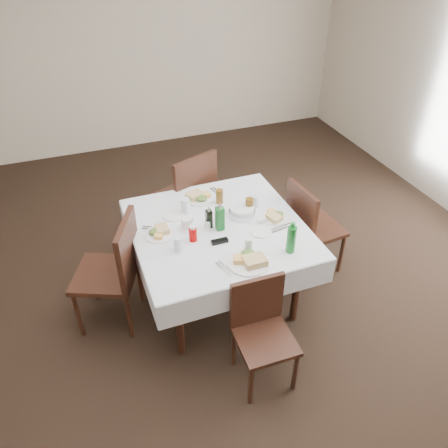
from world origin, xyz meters
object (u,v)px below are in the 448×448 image
chair_south (261,325)px  coffee_mug (187,224)px  oil_cruet_green (220,218)px  water_e (254,201)px  water_s (249,245)px  bread_basket (242,211)px  chair_east (309,224)px  ketchup_bottle (193,234)px  chair_west (116,267)px  water_w (178,244)px  dining_table (218,234)px  chair_north (189,194)px  green_bottle (291,239)px  water_n (185,206)px  oil_cruet_dark (209,218)px

chair_south → coffee_mug: (-0.26, 0.89, 0.33)m
oil_cruet_green → coffee_mug: size_ratio=1.86×
coffee_mug → water_e: bearing=8.7°
water_s → bread_basket: 0.47m
chair_east → water_e: (-0.51, 0.10, 0.30)m
bread_basket → ketchup_bottle: ketchup_bottle is taller
chair_west → oil_cruet_green: size_ratio=3.90×
water_w → chair_west: bearing=156.1°
dining_table → coffee_mug: (-0.24, 0.07, 0.12)m
chair_north → green_bottle: 1.41m
dining_table → water_n: water_n is taller
dining_table → oil_cruet_green: size_ratio=5.34×
chair_south → water_s: bearing=79.1°
water_s → green_bottle: (0.29, -0.12, 0.06)m
chair_west → water_w: (0.46, -0.20, 0.25)m
chair_north → coffee_mug: chair_north is taller
chair_south → water_s: size_ratio=7.42×
chair_west → ketchup_bottle: size_ratio=7.41×
chair_east → oil_cruet_green: (-0.89, -0.10, 0.35)m
oil_cruet_green → chair_north: bearing=90.3°
chair_east → oil_cruet_dark: size_ratio=4.55×
dining_table → chair_east: size_ratio=1.50×
chair_west → water_w: size_ratio=8.25×
chair_south → chair_east: 1.25m
chair_north → water_e: size_ratio=9.03×
water_s → water_w: 0.52m
green_bottle → ketchup_bottle: bearing=149.5°
bread_basket → coffee_mug: size_ratio=1.62×
chair_north → water_s: 1.23m
chair_west → water_s: 1.05m
dining_table → oil_cruet_green: 0.19m
chair_south → water_e: size_ratio=7.31×
water_n → coffee_mug: water_n is taller
dining_table → water_e: 0.44m
chair_south → bread_basket: 1.00m
dining_table → ketchup_bottle: (-0.24, -0.10, 0.14)m
water_w → dining_table: bearing=25.4°
water_e → oil_cruet_dark: size_ratio=0.56×
water_s → coffee_mug: 0.55m
green_bottle → chair_east: bearing=47.4°
coffee_mug → chair_east: bearing=-0.1°
chair_south → ketchup_bottle: ketchup_bottle is taller
chair_north → water_e: bearing=-60.5°
water_w → oil_cruet_dark: (0.31, 0.20, 0.03)m
dining_table → chair_north: size_ratio=1.34×
chair_south → water_e: bearing=70.0°
chair_west → bread_basket: 1.11m
chair_west → oil_cruet_dark: chair_west is taller
water_s → water_w: bearing=159.7°
chair_east → oil_cruet_green: 0.96m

